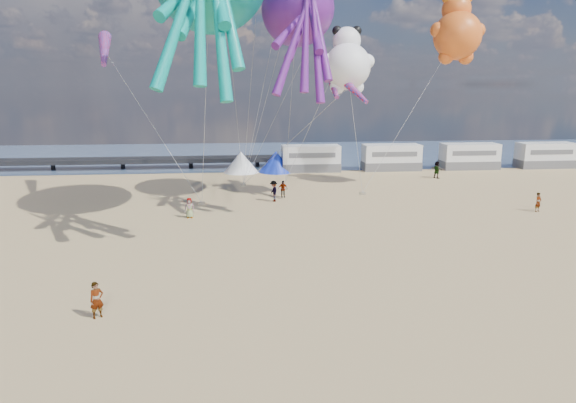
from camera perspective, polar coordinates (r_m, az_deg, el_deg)
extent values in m
plane|color=tan|center=(20.66, 1.54, -15.46)|extent=(120.00, 120.00, 0.00)
plane|color=#3D5375|center=(73.73, -3.76, 5.23)|extent=(120.00, 120.00, 0.00)
cube|color=black|center=(67.73, -27.90, 3.92)|extent=(60.00, 3.00, 0.50)
cube|color=silver|center=(59.22, 2.54, 4.81)|extent=(6.60, 2.50, 3.00)
cube|color=silver|center=(61.27, 11.40, 4.84)|extent=(6.60, 2.50, 3.00)
cube|color=silver|center=(64.68, 19.51, 4.77)|extent=(6.60, 2.50, 3.00)
cube|color=silver|center=(69.22, 26.68, 4.62)|extent=(6.60, 2.50, 3.00)
cone|color=white|center=(58.68, -5.25, 4.39)|extent=(4.00, 4.00, 2.40)
cone|color=#1933CC|center=(58.83, -1.34, 4.47)|extent=(4.00, 4.00, 2.40)
imported|color=tan|center=(23.78, -20.49, -10.22)|extent=(0.71, 0.65, 1.62)
imported|color=#7F6659|center=(39.15, -10.89, -0.71)|extent=(0.56, 0.37, 1.53)
imported|color=#7F6659|center=(43.86, -1.61, 1.16)|extent=(0.85, 1.00, 1.81)
imported|color=#7F6659|center=(45.52, -0.58, 1.41)|extent=(1.01, 0.62, 1.51)
imported|color=#7F6659|center=(57.11, 16.21, 3.41)|extent=(0.94, 1.15, 1.83)
imported|color=#7F6659|center=(44.89, 26.05, -0.07)|extent=(1.48, 0.95, 1.53)
cube|color=gray|center=(43.50, -9.55, -0.18)|extent=(0.50, 0.35, 0.22)
cube|color=gray|center=(48.82, -0.36, 1.43)|extent=(0.50, 0.35, 0.22)
cube|color=gray|center=(47.24, 8.28, 0.90)|extent=(0.50, 0.35, 0.22)
cube|color=gray|center=(50.42, -0.46, 1.79)|extent=(0.50, 0.35, 0.22)
cube|color=gray|center=(50.84, -5.00, 1.84)|extent=(0.50, 0.35, 0.22)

